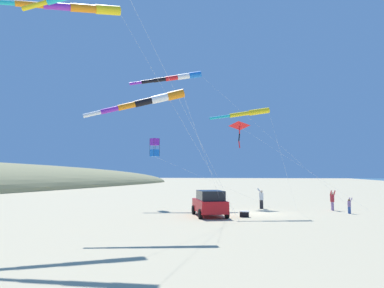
{
  "coord_description": "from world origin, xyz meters",
  "views": [
    {
      "loc": [
        3.14,
        -28.21,
        2.97
      ],
      "look_at": [
        -4.43,
        -2.44,
        5.29
      ],
      "focal_mm": 33.53,
      "sensor_mm": 36.0,
      "label": 1
    }
  ],
  "objects_px": {
    "person_adult_flyer": "(261,198)",
    "kite_windsock_purple_drifting": "(176,78)",
    "person_child_grey_jacket": "(349,205)",
    "cooler_box": "(244,214)",
    "kite_windsock_teal_far_right": "(149,101)",
    "kite_delta_checkered_midright": "(240,126)",
    "kite_box_black_fish_shape": "(155,147)",
    "parked_car": "(210,203)",
    "kite_windsock_striped_overhead": "(249,113)",
    "person_child_green_jacket": "(332,199)",
    "kite_windsock_blue_topmost": "(76,8)"
  },
  "relations": [
    {
      "from": "person_adult_flyer",
      "to": "kite_windsock_purple_drifting",
      "type": "height_order",
      "value": "kite_windsock_purple_drifting"
    },
    {
      "from": "person_adult_flyer",
      "to": "person_child_grey_jacket",
      "type": "xyz_separation_m",
      "value": [
        6.88,
        -2.07,
        -0.31
      ]
    },
    {
      "from": "cooler_box",
      "to": "kite_windsock_teal_far_right",
      "type": "height_order",
      "value": "kite_windsock_teal_far_right"
    },
    {
      "from": "kite_delta_checkered_midright",
      "to": "cooler_box",
      "type": "bearing_deg",
      "value": -79.53
    },
    {
      "from": "kite_box_black_fish_shape",
      "to": "kite_delta_checkered_midright",
      "type": "bearing_deg",
      "value": 29.23
    },
    {
      "from": "parked_car",
      "to": "kite_box_black_fish_shape",
      "type": "relative_size",
      "value": 0.45
    },
    {
      "from": "kite_windsock_purple_drifting",
      "to": "kite_windsock_striped_overhead",
      "type": "xyz_separation_m",
      "value": [
        8.16,
        -5.9,
        -5.06
      ]
    },
    {
      "from": "person_child_green_jacket",
      "to": "kite_windsock_blue_topmost",
      "type": "xyz_separation_m",
      "value": [
        -14.5,
        -15.57,
        11.43
      ]
    },
    {
      "from": "kite_delta_checkered_midright",
      "to": "kite_windsock_blue_topmost",
      "type": "height_order",
      "value": "kite_windsock_blue_topmost"
    },
    {
      "from": "cooler_box",
      "to": "kite_windsock_blue_topmost",
      "type": "relative_size",
      "value": 0.05
    },
    {
      "from": "cooler_box",
      "to": "kite_windsock_blue_topmost",
      "type": "bearing_deg",
      "value": -132.58
    },
    {
      "from": "parked_car",
      "to": "person_adult_flyer",
      "type": "bearing_deg",
      "value": 66.37
    },
    {
      "from": "kite_windsock_teal_far_right",
      "to": "person_adult_flyer",
      "type": "bearing_deg",
      "value": 72.79
    },
    {
      "from": "parked_car",
      "to": "kite_windsock_purple_drifting",
      "type": "bearing_deg",
      "value": 122.98
    },
    {
      "from": "person_adult_flyer",
      "to": "kite_windsock_purple_drifting",
      "type": "bearing_deg",
      "value": 168.31
    },
    {
      "from": "person_child_grey_jacket",
      "to": "parked_car",
      "type": "bearing_deg",
      "value": -154.11
    },
    {
      "from": "parked_car",
      "to": "kite_windsock_striped_overhead",
      "type": "bearing_deg",
      "value": 47.41
    },
    {
      "from": "person_adult_flyer",
      "to": "kite_windsock_blue_topmost",
      "type": "xyz_separation_m",
      "value": [
        -8.64,
        -15.42,
        11.37
      ]
    },
    {
      "from": "parked_car",
      "to": "kite_windsock_blue_topmost",
      "type": "relative_size",
      "value": 0.36
    },
    {
      "from": "kite_windsock_striped_overhead",
      "to": "kite_box_black_fish_shape",
      "type": "relative_size",
      "value": 0.8
    },
    {
      "from": "kite_box_black_fish_shape",
      "to": "kite_windsock_purple_drifting",
      "type": "bearing_deg",
      "value": 80.15
    },
    {
      "from": "person_adult_flyer",
      "to": "person_child_grey_jacket",
      "type": "relative_size",
      "value": 1.46
    },
    {
      "from": "parked_car",
      "to": "kite_windsock_purple_drifting",
      "type": "xyz_separation_m",
      "value": [
        -5.62,
        8.66,
        11.94
      ]
    },
    {
      "from": "kite_windsock_striped_overhead",
      "to": "kite_windsock_teal_far_right",
      "type": "bearing_deg",
      "value": -111.15
    },
    {
      "from": "kite_box_black_fish_shape",
      "to": "person_child_grey_jacket",
      "type": "bearing_deg",
      "value": -0.11
    },
    {
      "from": "person_child_grey_jacket",
      "to": "kite_windsock_teal_far_right",
      "type": "relative_size",
      "value": 0.13
    },
    {
      "from": "person_adult_flyer",
      "to": "kite_delta_checkered_midright",
      "type": "relative_size",
      "value": 0.15
    },
    {
      "from": "person_child_grey_jacket",
      "to": "person_adult_flyer",
      "type": "bearing_deg",
      "value": 163.24
    },
    {
      "from": "person_child_green_jacket",
      "to": "kite_windsock_teal_far_right",
      "type": "bearing_deg",
      "value": -125.18
    },
    {
      "from": "kite_windsock_teal_far_right",
      "to": "kite_windsock_striped_overhead",
      "type": "bearing_deg",
      "value": 68.85
    },
    {
      "from": "cooler_box",
      "to": "kite_delta_checkered_midright",
      "type": "xyz_separation_m",
      "value": [
        -1.59,
        8.58,
        7.44
      ]
    },
    {
      "from": "person_child_grey_jacket",
      "to": "kite_windsock_purple_drifting",
      "type": "bearing_deg",
      "value": 166.03
    },
    {
      "from": "parked_car",
      "to": "kite_box_black_fish_shape",
      "type": "bearing_deg",
      "value": 142.45
    },
    {
      "from": "parked_car",
      "to": "person_child_grey_jacket",
      "type": "bearing_deg",
      "value": 25.89
    },
    {
      "from": "kite_delta_checkered_midright",
      "to": "kite_windsock_striped_overhead",
      "type": "height_order",
      "value": "kite_windsock_striped_overhead"
    },
    {
      "from": "parked_car",
      "to": "kite_windsock_teal_far_right",
      "type": "relative_size",
      "value": 0.49
    },
    {
      "from": "cooler_box",
      "to": "kite_windsock_purple_drifting",
      "type": "bearing_deg",
      "value": 133.82
    },
    {
      "from": "parked_car",
      "to": "kite_windsock_striped_overhead",
      "type": "relative_size",
      "value": 0.56
    },
    {
      "from": "person_child_green_jacket",
      "to": "kite_windsock_purple_drifting",
      "type": "bearing_deg",
      "value": 173.55
    },
    {
      "from": "kite_windsock_teal_far_right",
      "to": "kite_delta_checkered_midright",
      "type": "xyz_separation_m",
      "value": [
        2.37,
        16.52,
        0.7
      ]
    },
    {
      "from": "person_child_green_jacket",
      "to": "kite_delta_checkered_midright",
      "type": "bearing_deg",
      "value": 167.25
    },
    {
      "from": "person_adult_flyer",
      "to": "person_child_grey_jacket",
      "type": "height_order",
      "value": "person_adult_flyer"
    },
    {
      "from": "kite_windsock_purple_drifting",
      "to": "kite_windsock_blue_topmost",
      "type": "relative_size",
      "value": 1.6
    },
    {
      "from": "kite_windsock_striped_overhead",
      "to": "kite_windsock_blue_topmost",
      "type": "height_order",
      "value": "kite_windsock_blue_topmost"
    },
    {
      "from": "parked_car",
      "to": "person_adult_flyer",
      "type": "xyz_separation_m",
      "value": [
        3.01,
        6.87,
        0.02
      ]
    },
    {
      "from": "cooler_box",
      "to": "kite_windsock_blue_topmost",
      "type": "xyz_separation_m",
      "value": [
        -8.08,
        -8.8,
        12.13
      ]
    },
    {
      "from": "cooler_box",
      "to": "person_child_green_jacket",
      "type": "distance_m",
      "value": 9.35
    },
    {
      "from": "person_child_grey_jacket",
      "to": "kite_windsock_striped_overhead",
      "type": "relative_size",
      "value": 0.15
    },
    {
      "from": "cooler_box",
      "to": "person_child_grey_jacket",
      "type": "xyz_separation_m",
      "value": [
        7.44,
        4.55,
        0.46
      ]
    },
    {
      "from": "person_adult_flyer",
      "to": "kite_windsock_striped_overhead",
      "type": "xyz_separation_m",
      "value": [
        -0.47,
        -4.11,
        6.86
      ]
    }
  ]
}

